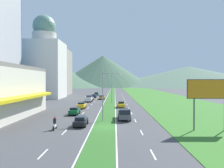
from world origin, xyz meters
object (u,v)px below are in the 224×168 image
at_px(street_lamp_near, 105,93).
at_px(car_5, 74,111).
at_px(car_0, 94,96).
at_px(car_4, 96,94).
at_px(pickup_truck_1, 124,114).
at_px(billboard_roadside, 210,91).
at_px(car_1, 121,104).
at_px(car_2, 81,121).
at_px(car_3, 102,97).
at_px(car_7, 82,105).
at_px(pickup_truck_0, 89,99).
at_px(street_lamp_mid, 111,87).
at_px(car_6, 91,98).
at_px(motorcycle_rider, 55,124).

height_order(street_lamp_near, car_5, street_lamp_near).
xyz_separation_m(car_0, car_4, (-0.01, 12.61, 0.05)).
bearing_deg(car_5, car_4, 0.42).
xyz_separation_m(car_5, pickup_truck_1, (9.80, -5.71, 0.21)).
bearing_deg(billboard_roadside, car_1, 113.61).
xyz_separation_m(car_1, car_2, (-6.78, -22.70, -0.05)).
distance_m(car_3, car_7, 26.60).
bearing_deg(car_1, street_lamp_near, -10.01).
relative_size(pickup_truck_0, pickup_truck_1, 1.00).
bearing_deg(street_lamp_mid, car_2, -96.43).
bearing_deg(car_5, street_lamp_mid, -16.38).
xyz_separation_m(street_lamp_mid, car_1, (2.92, -11.47, -4.23)).
distance_m(car_0, car_6, 11.29).
bearing_deg(car_0, car_1, -162.71).
height_order(car_2, car_7, car_7).
bearing_deg(car_2, pickup_truck_1, -52.86).
relative_size(car_0, car_6, 1.12).
relative_size(car_3, motorcycle_rider, 2.37).
relative_size(car_4, pickup_truck_1, 0.74).
distance_m(street_lamp_mid, pickup_truck_1, 29.45).
bearing_deg(billboard_roadside, car_6, 114.47).
relative_size(street_lamp_mid, car_3, 1.83).
distance_m(street_lamp_near, car_0, 52.11).
distance_m(car_0, car_4, 12.61).
bearing_deg(car_4, car_6, 179.95).
relative_size(car_3, car_5, 1.12).
distance_m(street_lamp_mid, motorcycle_rider, 37.75).
bearing_deg(car_7, car_5, -179.70).
bearing_deg(motorcycle_rider, pickup_truck_1, -52.01).
height_order(car_0, car_2, car_2).
xyz_separation_m(pickup_truck_0, pickup_truck_1, (10.14, -32.74, 0.00)).
height_order(car_7, motorcycle_rider, motorcycle_rider).
height_order(car_1, motorcycle_rider, motorcycle_rider).
xyz_separation_m(car_1, pickup_truck_1, (0.02, -17.56, 0.21)).
bearing_deg(billboard_roadside, motorcycle_rider, 178.93).
bearing_deg(street_lamp_mid, car_5, -106.38).
bearing_deg(car_2, car_0, 3.52).
bearing_deg(car_5, car_3, -5.32).
distance_m(car_0, pickup_truck_0, 17.56).
distance_m(car_3, car_4, 21.31).
bearing_deg(car_7, car_6, 0.96).
xyz_separation_m(car_2, motorcycle_rider, (-3.21, -2.67, 0.01)).
bearing_deg(car_6, car_7, -179.04).
xyz_separation_m(billboard_roadside, car_4, (-21.46, 71.12, -4.62)).
bearing_deg(car_4, billboard_roadside, -163.21).
height_order(street_lamp_mid, car_2, street_lamp_mid).
bearing_deg(car_7, car_1, -78.52).
bearing_deg(pickup_truck_1, car_0, -168.53).
distance_m(car_0, car_5, 44.59).
bearing_deg(car_7, pickup_truck_1, -147.67).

